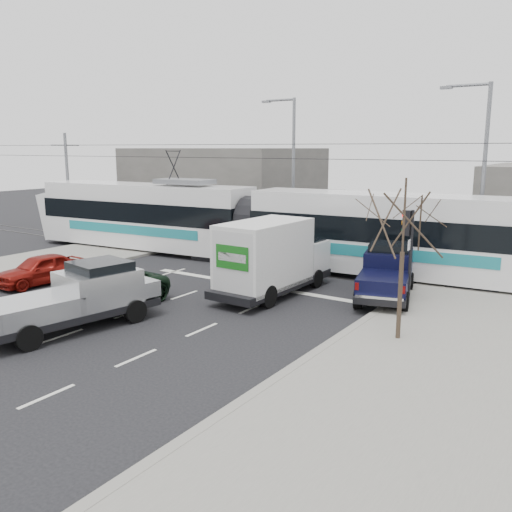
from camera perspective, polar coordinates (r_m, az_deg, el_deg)
The scene contains 15 objects.
ground at distance 19.57m, azimuth -9.61°, elevation -6.76°, with size 120.00×120.00×0.00m, color black.
sidewalk_right at distance 15.21m, azimuth 16.58°, elevation -12.19°, with size 6.00×60.00×0.15m, color gray.
rails at distance 27.42m, azimuth 4.83°, elevation -1.39°, with size 60.00×1.60×0.03m, color #33302D.
building_left at distance 44.59m, azimuth -3.47°, elevation 7.40°, with size 14.00×10.00×6.00m, color slate.
bare_tree at distance 16.95m, azimuth 15.30°, elevation 3.36°, with size 2.40×2.40×5.00m.
traffic_signal at distance 21.21m, azimuth 15.73°, elevation 1.99°, with size 0.44×0.44×3.60m.
street_lamp_near at distance 28.03m, azimuth 22.52°, elevation 8.61°, with size 2.38×0.25×9.00m.
street_lamp_far at distance 34.05m, azimuth 3.69°, elevation 9.76°, with size 2.38×0.25×9.00m.
catenary at distance 26.84m, azimuth 4.97°, elevation 6.69°, with size 60.00×0.20×7.00m.
tram at distance 28.86m, azimuth -0.30°, elevation 3.45°, with size 28.77×5.42×5.84m.
silver_pickup at distance 19.39m, azimuth -17.93°, elevation -4.03°, with size 3.05×6.21×2.16m.
box_truck at distance 22.34m, azimuth 1.68°, elevation -0.24°, with size 2.30×6.32×3.14m.
navy_pickup at distance 22.62m, azimuth 13.62°, elevation -1.68°, with size 3.11×5.40×2.15m.
green_car at distance 21.48m, azimuth -15.46°, elevation -3.48°, with size 2.29×4.96×1.38m, color black.
red_car at distance 26.14m, azimuth -21.76°, elevation -1.31°, with size 1.59×3.95×1.35m, color maroon.
Camera 1 is at (12.88, -13.45, 6.02)m, focal length 38.00 mm.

